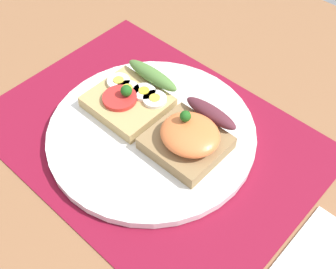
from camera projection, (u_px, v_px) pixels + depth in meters
ground_plane at (152, 144)px, 60.07cm from camera, size 120.00×90.00×3.20cm
placemat at (152, 136)px, 58.73cm from camera, size 43.55×32.13×0.30cm
plate at (152, 133)px, 58.18cm from camera, size 27.91×27.91×1.15cm
sandwich_egg_tomato at (132, 97)px, 59.88cm from camera, size 10.25×10.59×3.90cm
sandwich_salmon at (190, 136)px, 54.42cm from camera, size 9.39×10.25×5.65cm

